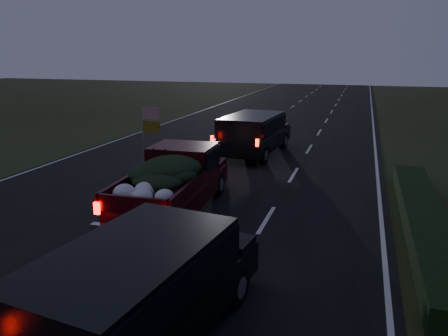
% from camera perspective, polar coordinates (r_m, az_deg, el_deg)
% --- Properties ---
extents(ground, '(120.00, 120.00, 0.00)m').
position_cam_1_polar(ground, '(11.82, -14.71, -8.92)').
color(ground, black).
rests_on(ground, ground).
extents(road_asphalt, '(14.00, 120.00, 0.02)m').
position_cam_1_polar(road_asphalt, '(11.82, -14.71, -8.88)').
color(road_asphalt, black).
rests_on(road_asphalt, ground).
extents(hedge_row, '(1.00, 10.00, 0.60)m').
position_cam_1_polar(hedge_row, '(12.96, 24.68, -6.28)').
color(hedge_row, black).
rests_on(hedge_row, ground).
extents(pickup_truck, '(2.32, 5.43, 2.79)m').
position_cam_1_polar(pickup_truck, '(13.14, -6.65, -1.26)').
color(pickup_truck, '#3C080E').
rests_on(pickup_truck, ground).
extents(lead_suv, '(2.62, 5.50, 1.54)m').
position_cam_1_polar(lead_suv, '(20.51, 3.82, 4.94)').
color(lead_suv, black).
rests_on(lead_suv, ground).
extents(rear_suv, '(2.72, 5.29, 1.46)m').
position_cam_1_polar(rear_suv, '(7.24, -11.38, -14.90)').
color(rear_suv, black).
rests_on(rear_suv, ground).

